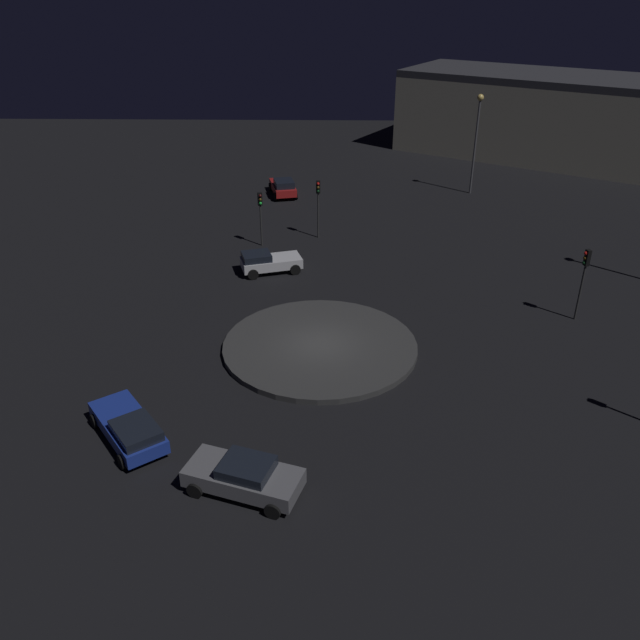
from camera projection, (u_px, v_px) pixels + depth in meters
ground_plane at (320, 348)px, 33.58m from camera, size 116.82×116.82×0.00m
roundabout_island at (320, 346)px, 33.51m from camera, size 10.04×10.04×0.30m
car_grey at (244, 476)px, 24.06m from camera, size 3.09×4.69×1.38m
car_white at (268, 262)px, 41.78m from camera, size 2.88×4.16×1.38m
car_red at (283, 187)px, 56.10m from camera, size 4.43×2.78×1.52m
car_blue at (129, 428)px, 26.63m from camera, size 4.64×4.12×1.30m
traffic_light_west at (260, 208)px, 44.87m from camera, size 0.39×0.35×3.87m
traffic_light_west_near at (318, 198)px, 46.14m from camera, size 0.36×0.31×4.24m
traffic_light_north at (584, 271)px, 35.01m from camera, size 0.34×0.38×4.18m
streetlamp_northwest at (477, 129)px, 54.48m from camera, size 0.54×0.54×8.35m
store_building at (596, 121)px, 64.24m from camera, size 29.82×39.07×8.22m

